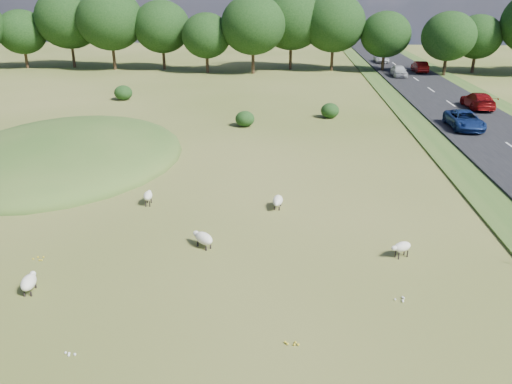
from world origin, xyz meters
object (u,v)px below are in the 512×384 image
(car_0, at_px, (382,44))
(car_7, at_px, (465,120))
(sheep_2, at_px, (148,196))
(sheep_4, at_px, (203,238))
(sheep_3, at_px, (402,247))
(car_1, at_px, (399,71))
(car_3, at_px, (478,100))
(car_2, at_px, (381,58))
(sheep_0, at_px, (278,201))
(car_6, at_px, (420,67))
(sheep_1, at_px, (29,282))

(car_0, distance_m, car_7, 67.55)
(sheep_2, xyz_separation_m, sheep_4, (3.84, -4.65, -0.07))
(sheep_3, relative_size, car_1, 0.23)
(sheep_2, distance_m, car_3, 36.36)
(car_0, bearing_deg, car_2, 80.93)
(sheep_0, xyz_separation_m, car_7, (14.96, 17.39, 0.52))
(sheep_3, height_order, sheep_4, sheep_3)
(sheep_0, height_order, car_0, car_0)
(sheep_3, bearing_deg, car_6, -132.97)
(car_1, distance_m, car_3, 20.64)
(car_2, bearing_deg, car_1, -90.00)
(sheep_4, distance_m, car_0, 92.15)
(car_1, bearing_deg, car_6, 49.49)
(sheep_1, bearing_deg, car_6, -35.62)
(sheep_1, height_order, car_3, car_3)
(sheep_3, distance_m, car_0, 90.76)
(car_3, bearing_deg, car_6, -90.00)
(sheep_1, bearing_deg, sheep_3, -85.80)
(car_1, relative_size, car_7, 0.87)
(sheep_0, relative_size, sheep_4, 1.04)
(car_0, bearing_deg, car_3, 90.00)
(sheep_1, distance_m, car_0, 97.70)
(car_7, bearing_deg, sheep_1, -132.76)
(sheep_1, xyz_separation_m, car_6, (27.99, 59.13, 0.58))
(car_6, height_order, car_7, car_6)
(sheep_2, bearing_deg, car_6, -33.68)
(car_0, height_order, car_7, car_0)
(car_7, bearing_deg, sheep_0, -130.71)
(car_1, distance_m, car_7, 28.52)
(sheep_1, relative_size, sheep_4, 1.03)
(sheep_3, relative_size, car_7, 0.20)
(car_0, height_order, car_1, car_1)
(sheep_3, relative_size, sheep_4, 0.86)
(sheep_4, bearing_deg, car_1, -68.06)
(sheep_2, relative_size, car_2, 0.24)
(sheep_1, height_order, car_7, car_7)
(sheep_4, bearing_deg, car_0, -62.10)
(sheep_0, distance_m, sheep_4, 5.64)
(car_6, bearing_deg, car_0, -90.00)
(car_1, bearing_deg, sheep_3, -100.49)
(sheep_1, distance_m, car_6, 65.42)
(car_1, relative_size, car_3, 0.84)
(sheep_0, bearing_deg, car_6, 165.05)
(car_1, height_order, car_7, car_1)
(car_2, bearing_deg, car_6, -70.42)
(sheep_0, relative_size, car_2, 0.27)
(car_2, distance_m, car_7, 43.65)
(sheep_4, bearing_deg, sheep_0, -82.74)
(car_0, xyz_separation_m, car_2, (-3.80, -23.79, -0.12))
(car_6, bearing_deg, sheep_3, 76.56)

